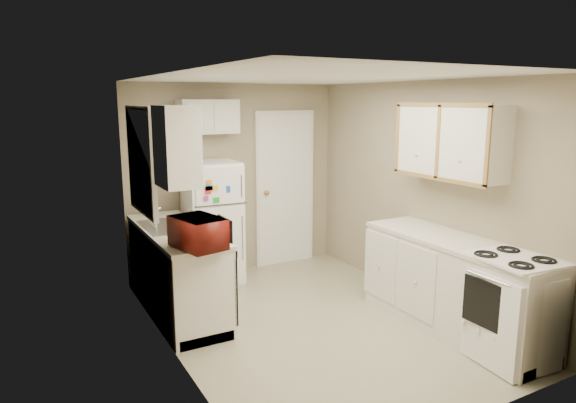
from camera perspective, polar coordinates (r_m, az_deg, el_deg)
floor at (r=5.31m, az=2.67°, el=-13.21°), size 3.80×3.80×0.00m
ceiling at (r=4.84m, az=2.94°, el=13.64°), size 3.80×3.80×0.00m
wall_left at (r=4.38m, az=-13.01°, el=-2.18°), size 3.80×3.80×0.00m
wall_right at (r=5.78m, az=14.71°, el=0.94°), size 3.80×3.80×0.00m
wall_back at (r=6.60m, az=-5.87°, el=2.49°), size 2.80×2.80×0.00m
wall_front at (r=3.51m, az=19.34°, el=-5.87°), size 2.80×2.80×0.00m
left_counter at (r=5.50m, az=-12.25°, el=-7.54°), size 0.60×1.80×0.90m
dishwasher at (r=5.04m, az=-7.07°, el=-8.65°), size 0.03×0.58×0.72m
sink at (r=5.52m, az=-12.87°, el=-3.05°), size 0.54×0.74×0.16m
microwave at (r=4.60m, az=-9.90°, el=-3.35°), size 0.56×0.39×0.34m
soap_bottle at (r=5.98m, az=-14.81°, el=-0.68°), size 0.11×0.11×0.18m
window_blinds at (r=5.33m, az=-15.91°, el=4.39°), size 0.10×0.98×1.08m
upper_cabinet_left at (r=4.54m, az=-12.28°, el=5.98°), size 0.30×0.45×0.70m
refrigerator at (r=6.21m, az=-8.41°, el=-2.42°), size 0.65×0.64×1.49m
cabinet_over_fridge at (r=6.25m, az=-8.89°, el=9.30°), size 0.70×0.30×0.40m
interior_door at (r=6.90m, az=-0.35°, el=1.41°), size 0.86×0.06×2.08m
right_counter at (r=5.22m, az=17.96°, el=-8.87°), size 0.60×2.00×0.90m
stove at (r=4.81m, az=23.36°, el=-11.56°), size 0.60×0.72×0.81m
upper_cabinet_right at (r=5.25m, az=17.59°, el=6.39°), size 0.30×1.20×0.70m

